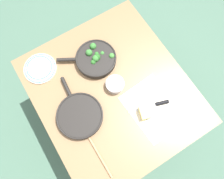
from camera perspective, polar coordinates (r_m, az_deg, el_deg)
The scene contains 10 objects.
ground_plane at distance 2.04m, azimuth 0.00°, elevation -5.86°, with size 14.00×14.00×0.00m, color #476B56.
dining_table_red at distance 1.41m, azimuth 0.00°, elevation -1.12°, with size 1.10×0.98×0.72m.
skillet_broccoli at distance 1.39m, azimuth -4.69°, elevation 8.83°, with size 0.28×0.38×0.08m.
skillet_eggs at distance 1.29m, azimuth -9.21°, elevation -7.30°, with size 0.43×0.30×0.05m.
wooden_spoon at distance 1.28m, azimuth -6.20°, elevation -14.15°, with size 0.41×0.04×0.02m.
parchment_sheet at distance 1.33m, azimuth 11.68°, elevation -5.13°, with size 0.40×0.32×0.00m.
grater_knife at distance 1.33m, azimuth 11.98°, elevation -4.29°, with size 0.11×0.27×0.02m.
cheese_block at distance 1.29m, azimuth 9.29°, elevation -6.52°, with size 0.10×0.08×0.05m.
dinner_plate_stack at distance 1.46m, azimuth -19.92°, elevation 5.77°, with size 0.22×0.22×0.03m.
prep_bowl_steel at distance 1.32m, azimuth 0.86°, elevation 1.43°, with size 0.12×0.12×0.05m.
Camera 1 is at (0.31, -0.19, 2.00)m, focal length 32.00 mm.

